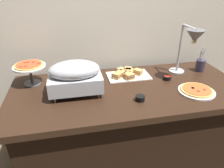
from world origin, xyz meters
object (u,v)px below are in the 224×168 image
(chafing_dish, at_px, (75,76))
(pizza_plate_center, at_px, (29,68))
(utensil_holder, at_px, (200,65))
(sandwich_platter, at_px, (127,74))
(pizza_plate_front, at_px, (197,91))
(sauce_cup_far, at_px, (140,98))
(heat_lamp, at_px, (192,41))
(sauce_cup_near, at_px, (167,78))

(chafing_dish, distance_m, pizza_plate_center, 0.43)
(chafing_dish, bearing_deg, utensil_holder, 9.61)
(sandwich_platter, distance_m, utensil_holder, 0.71)
(pizza_plate_front, xyz_separation_m, sauce_cup_far, (-0.47, -0.03, 0.01))
(pizza_plate_center, bearing_deg, sauce_cup_far, -28.68)
(heat_lamp, relative_size, pizza_plate_center, 1.74)
(sauce_cup_far, distance_m, utensil_holder, 0.83)
(heat_lamp, distance_m, sauce_cup_far, 0.66)
(chafing_dish, bearing_deg, sandwich_platter, 24.81)
(chafing_dish, xyz_separation_m, heat_lamp, (0.95, 0.07, 0.19))
(pizza_plate_front, bearing_deg, utensil_holder, 55.19)
(heat_lamp, distance_m, pizza_plate_center, 1.33)
(sauce_cup_near, height_order, sauce_cup_far, sauce_cup_far)
(sandwich_platter, bearing_deg, sauce_cup_far, -92.30)
(heat_lamp, distance_m, pizza_plate_front, 0.41)
(chafing_dish, bearing_deg, sauce_cup_far, -23.93)
(chafing_dish, distance_m, sauce_cup_near, 0.80)
(utensil_holder, bearing_deg, pizza_plate_center, 178.46)
(pizza_plate_front, xyz_separation_m, sandwich_platter, (-0.46, 0.38, 0.01))
(utensil_holder, bearing_deg, sauce_cup_far, -151.38)
(chafing_dish, xyz_separation_m, sauce_cup_far, (0.45, -0.20, -0.13))
(chafing_dish, height_order, sandwich_platter, chafing_dish)
(pizza_plate_front, bearing_deg, pizza_plate_center, 162.21)
(sauce_cup_far, bearing_deg, pizza_plate_front, 3.59)
(pizza_plate_front, relative_size, sauce_cup_near, 4.04)
(heat_lamp, height_order, utensil_holder, heat_lamp)
(heat_lamp, height_order, pizza_plate_center, heat_lamp)
(pizza_plate_center, relative_size, sauce_cup_far, 3.77)
(sauce_cup_near, bearing_deg, sauce_cup_far, -140.53)
(sandwich_platter, bearing_deg, sauce_cup_near, -22.17)
(pizza_plate_front, bearing_deg, sauce_cup_near, 117.69)
(chafing_dish, relative_size, heat_lamp, 0.88)
(sandwich_platter, distance_m, sauce_cup_far, 0.41)
(sauce_cup_far, bearing_deg, sauce_cup_near, 39.47)
(chafing_dish, xyz_separation_m, pizza_plate_center, (-0.35, 0.24, -0.00))
(sauce_cup_near, xyz_separation_m, sauce_cup_far, (-0.34, -0.28, 0.00))
(heat_lamp, bearing_deg, pizza_plate_center, 172.52)
(heat_lamp, xyz_separation_m, pizza_plate_front, (-0.03, -0.24, -0.33))
(heat_lamp, height_order, sandwich_platter, heat_lamp)
(sandwich_platter, relative_size, sauce_cup_near, 5.48)
(heat_lamp, distance_m, sauce_cup_near, 0.36)
(chafing_dish, xyz_separation_m, sauce_cup_near, (0.79, 0.08, -0.13))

